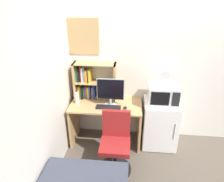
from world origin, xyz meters
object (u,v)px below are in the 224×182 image
monitor (111,91)px  desk_fan (165,77)px  microwave (163,94)px  keyboard (108,107)px  computer_mouse (125,108)px  desk_chair (115,146)px  wall_corkboard (78,36)px  hutch_bookshelf (89,81)px  mini_fridge (160,123)px  water_bottle (77,97)px

monitor → desk_fan: (0.80, 0.05, 0.25)m
microwave → desk_fan: size_ratio=1.85×
keyboard → computer_mouse: 0.26m
desk_chair → wall_corkboard: wall_corkboard is taller
desk_fan → wall_corkboard: (-1.35, 0.27, 0.52)m
desk_fan → wall_corkboard: 1.47m
desk_fan → wall_corkboard: wall_corkboard is taller
hutch_bookshelf → mini_fridge: bearing=-8.6°
monitor → desk_chair: (0.13, -0.57, -0.58)m
monitor → keyboard: 0.25m
hutch_bookshelf → computer_mouse: hutch_bookshelf is taller
wall_corkboard → computer_mouse: bearing=-27.6°
computer_mouse → desk_fan: 0.75m
hutch_bookshelf → desk_chair: (0.50, -0.80, -0.64)m
monitor → mini_fridge: monitor is taller
keyboard → water_bottle: (-0.52, 0.10, 0.10)m
mini_fridge → computer_mouse: bearing=-166.3°
monitor → water_bottle: monitor is taller
hutch_bookshelf → monitor: (0.37, -0.23, -0.06)m
computer_mouse → wall_corkboard: bearing=152.4°
keyboard → wall_corkboard: 1.20m
water_bottle → desk_fan: (1.34, 0.04, 0.38)m
monitor → wall_corkboard: bearing=149.6°
mini_fridge → wall_corkboard: 1.92m
microwave → wall_corkboard: (-1.35, 0.27, 0.80)m
monitor → wall_corkboard: wall_corkboard is taller
keyboard → desk_chair: bearing=-72.3°
keyboard → microwave: (0.83, 0.14, 0.20)m
monitor → microwave: monitor is taller
monitor → microwave: 0.81m
microwave → water_bottle: bearing=-178.0°
microwave → wall_corkboard: bearing=168.9°
hutch_bookshelf → wall_corkboard: 0.74m
water_bottle → microwave: 1.35m
desk_chair → microwave: bearing=42.4°
computer_mouse → keyboard: bearing=-179.8°
water_bottle → wall_corkboard: (-0.00, 0.31, 0.90)m
monitor → mini_fridge: bearing=3.6°
hutch_bookshelf → desk_chair: hutch_bookshelf is taller
mini_fridge → desk_chair: 0.92m
computer_mouse → water_bottle: 0.79m
keyboard → mini_fridge: 0.91m
keyboard → water_bottle: 0.53m
keyboard → mini_fridge: mini_fridge is taller
wall_corkboard → desk_fan: bearing=-11.4°
monitor → desk_chair: size_ratio=0.50×
hutch_bookshelf → monitor: size_ratio=1.53×
desk_chair → monitor: bearing=102.7°
desk_chair → wall_corkboard: bearing=127.1°
monitor → microwave: size_ratio=1.00×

